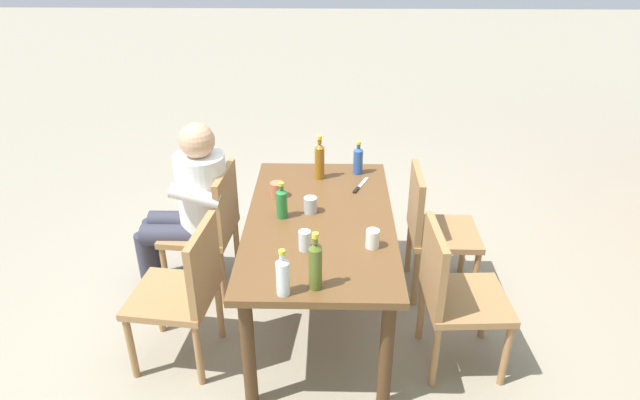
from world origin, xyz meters
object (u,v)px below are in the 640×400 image
object	(u,v)px
chair_near_right	(185,288)
bottle_olive	(315,265)
cup_glass	(305,240)
cup_white	(373,239)
bottle_blue	(358,160)
chair_far_left	(432,226)
table_knife	(360,186)
bottle_amber	(320,160)
backpack_by_near_side	(302,194)
person_in_white_shirt	(191,201)
chair_far_right	(453,291)
bottle_green	(282,203)
dining_table	(320,233)
bottle_clear	(283,275)
cup_steel	(310,205)
cup_terracotta	(277,190)
chair_near_left	(210,224)

from	to	relation	value
chair_near_right	bottle_olive	distance (m)	0.86
cup_glass	cup_white	size ratio (longest dim) A/B	1.08
bottle_blue	chair_far_left	bearing A→B (deg)	60.77
cup_white	table_knife	size ratio (longest dim) A/B	0.45
cup_glass	bottle_amber	bearing A→B (deg)	176.14
bottle_blue	backpack_by_near_side	size ratio (longest dim) A/B	0.59
person_in_white_shirt	bottle_blue	world-z (taller)	person_in_white_shirt
chair_far_right	bottle_green	world-z (taller)	bottle_green
cup_white	dining_table	bearing A→B (deg)	-136.37
chair_far_right	bottle_clear	world-z (taller)	bottle_clear
person_in_white_shirt	bottle_green	size ratio (longest dim) A/B	5.35
bottle_green	cup_steel	size ratio (longest dim) A/B	2.31
chair_far_right	bottle_blue	size ratio (longest dim) A/B	3.80
cup_steel	dining_table	bearing A→B (deg)	38.19
bottle_amber	bottle_green	xyz separation A→B (m)	(0.53, -0.20, -0.03)
chair_far_left	person_in_white_shirt	bearing A→B (deg)	-89.96
chair_near_right	backpack_by_near_side	world-z (taller)	chair_near_right
bottle_amber	bottle_clear	bearing A→B (deg)	-6.47
bottle_green	cup_glass	world-z (taller)	bottle_green
dining_table	bottle_olive	bearing A→B (deg)	-0.67
bottle_blue	cup_glass	xyz separation A→B (m)	(0.94, -0.31, -0.04)
dining_table	backpack_by_near_side	distance (m)	1.45
chair_far_left	table_knife	xyz separation A→B (m)	(-0.06, -0.48, 0.25)
bottle_olive	cup_steel	bearing A→B (deg)	-176.08
cup_steel	backpack_by_near_side	xyz separation A→B (m)	(-1.29, -0.12, -0.59)
cup_steel	bottle_clear	bearing A→B (deg)	-7.15
backpack_by_near_side	bottle_clear	bearing A→B (deg)	0.76
bottle_olive	bottle_amber	distance (m)	1.19
bottle_green	bottle_olive	bearing A→B (deg)	17.56
backpack_by_near_side	bottle_green	bearing A→B (deg)	-1.53
cup_terracotta	chair_far_right	bearing A→B (deg)	58.28
bottle_clear	bottle_amber	distance (m)	1.25
dining_table	chair_far_right	bearing A→B (deg)	64.22
bottle_amber	bottle_green	world-z (taller)	bottle_amber
chair_near_left	chair_far_left	bearing A→B (deg)	90.33
chair_far_left	cup_white	bearing A→B (deg)	-34.49
bottle_blue	cup_steel	xyz separation A→B (m)	(0.54, -0.30, -0.05)
chair_far_right	cup_steel	xyz separation A→B (m)	(-0.42, -0.78, 0.29)
bottle_green	dining_table	bearing A→B (deg)	86.91
bottle_olive	chair_far_left	bearing A→B (deg)	143.85
bottle_amber	cup_terracotta	distance (m)	0.38
bottle_olive	bottle_green	xyz separation A→B (m)	(-0.67, -0.21, -0.03)
bottle_olive	backpack_by_near_side	bearing A→B (deg)	-175.04
cup_white	chair_near_right	bearing A→B (deg)	-86.66
bottle_amber	cup_glass	world-z (taller)	bottle_amber
bottle_clear	person_in_white_shirt	bearing A→B (deg)	-147.14
bottle_blue	chair_far_right	bearing A→B (deg)	26.57
dining_table	cup_steel	xyz separation A→B (m)	(-0.07, -0.06, 0.14)
chair_far_left	backpack_by_near_side	distance (m)	1.39
bottle_olive	bottle_amber	xyz separation A→B (m)	(-1.19, -0.01, -0.00)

